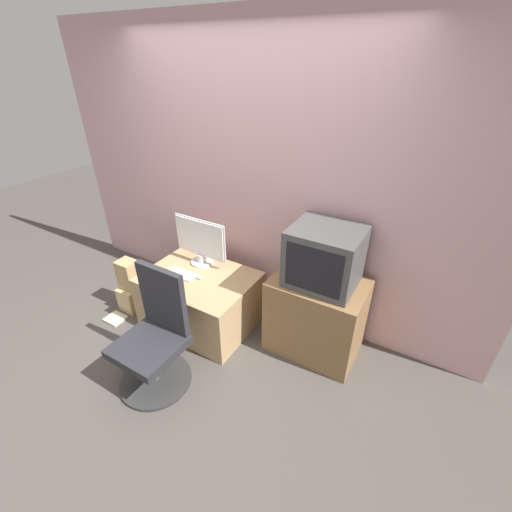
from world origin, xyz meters
TOP-DOWN VIEW (x-y plane):
  - ground_plane at (0.00, 0.00)m, footprint 12.00×12.00m
  - wall_back at (0.00, 1.32)m, footprint 4.40×0.05m
  - desk at (-0.21, 0.75)m, footprint 1.00×0.74m
  - side_stand at (0.86, 0.99)m, footprint 0.76×0.54m
  - main_monitor at (-0.33, 0.96)m, footprint 0.57×0.21m
  - keyboard at (-0.36, 0.70)m, footprint 0.28×0.13m
  - mouse at (-0.18, 0.72)m, footprint 0.05×0.04m
  - crt_tv at (0.87, 1.00)m, footprint 0.53×0.48m
  - office_chair at (-0.07, 0.04)m, footprint 0.57×0.57m
  - cardboard_box_lower at (-0.95, 0.56)m, footprint 0.20×0.26m
  - cardboard_box_upper at (-0.95, 0.56)m, footprint 0.19×0.16m
  - book at (-0.96, 0.31)m, footprint 0.18×0.17m

SIDE VIEW (x-z plane):
  - ground_plane at x=0.00m, z-range 0.00..0.00m
  - book at x=-0.96m, z-range 0.00..0.02m
  - cardboard_box_lower at x=-0.95m, z-range 0.00..0.25m
  - desk at x=-0.21m, z-range 0.00..0.52m
  - side_stand at x=0.86m, z-range 0.00..0.71m
  - office_chair at x=-0.07m, z-range -0.10..0.87m
  - cardboard_box_upper at x=-0.95m, z-range 0.25..0.55m
  - keyboard at x=-0.36m, z-range 0.52..0.54m
  - mouse at x=-0.18m, z-range 0.52..0.55m
  - main_monitor at x=-0.33m, z-range 0.53..0.99m
  - crt_tv at x=0.87m, z-range 0.71..1.18m
  - wall_back at x=0.00m, z-range 0.00..2.60m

